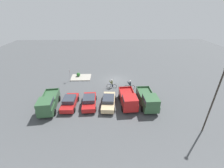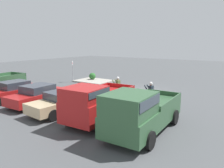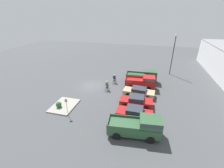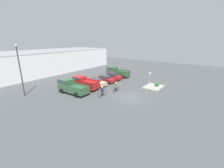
{
  "view_description": "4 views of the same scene",
  "coord_description": "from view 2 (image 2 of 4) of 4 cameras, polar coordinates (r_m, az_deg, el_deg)",
  "views": [
    {
      "loc": [
        1.61,
        26.53,
        13.0
      ],
      "look_at": [
        0.88,
        4.0,
        1.2
      ],
      "focal_mm": 24.0,
      "sensor_mm": 36.0,
      "label": 1
    },
    {
      "loc": [
        -8.64,
        17.87,
        4.39
      ],
      "look_at": [
        0.88,
        4.0,
        1.2
      ],
      "focal_mm": 35.0,
      "sensor_mm": 36.0,
      "label": 2
    },
    {
      "loc": [
        22.25,
        9.57,
        11.71
      ],
      "look_at": [
        0.88,
        4.0,
        1.2
      ],
      "focal_mm": 24.0,
      "sensor_mm": 36.0,
      "label": 3
    },
    {
      "loc": [
        -19.37,
        -10.63,
        8.73
      ],
      "look_at": [
        0.88,
        4.0,
        1.2
      ],
      "focal_mm": 24.0,
      "sensor_mm": 36.0,
      "label": 4
    }
  ],
  "objects": [
    {
      "name": "pickup_truck_0",
      "position": [
        10.6,
        7.39,
        -7.09
      ],
      "size": [
        2.42,
        5.57,
        2.26
      ],
      "color": "#2D5133",
      "rests_on": "ground_plane"
    },
    {
      "name": "curb_island",
      "position": [
        25.09,
        -4.79,
        0.8
      ],
      "size": [
        3.93,
        3.04,
        0.15
      ],
      "primitive_type": "cube",
      "color": "gray",
      "rests_on": "ground_plane"
    },
    {
      "name": "cyclist_1",
      "position": [
        16.0,
        10.02,
        -2.35
      ],
      "size": [
        1.84,
        0.49,
        1.66
      ],
      "color": "black",
      "rests_on": "ground_plane"
    },
    {
      "name": "ground_plane",
      "position": [
        20.33,
        8.45,
        -1.85
      ],
      "size": [
        80.0,
        80.0,
        0.0
      ],
      "primitive_type": "plane",
      "color": "#424447"
    },
    {
      "name": "pickup_truck_1",
      "position": [
        12.22,
        -3.95,
        -4.72
      ],
      "size": [
        2.5,
        4.99,
        2.19
      ],
      "color": "maroon",
      "rests_on": "ground_plane"
    },
    {
      "name": "shrub",
      "position": [
        25.71,
        -5.14,
        2.07
      ],
      "size": [
        0.77,
        0.77,
        0.77
      ],
      "color": "#286028",
      "rests_on": "curb_island"
    },
    {
      "name": "sedan_0",
      "position": [
        14.34,
        -12.31,
        -4.39
      ],
      "size": [
        2.23,
        4.86,
        1.38
      ],
      "color": "tan",
      "rests_on": "ground_plane"
    },
    {
      "name": "cyclist_0",
      "position": [
        17.89,
        1.49,
        -0.73
      ],
      "size": [
        1.81,
        0.49,
        1.7
      ],
      "color": "black",
      "rests_on": "ground_plane"
    },
    {
      "name": "fire_lane_sign",
      "position": [
        24.89,
        -10.26,
        3.9
      ],
      "size": [
        0.17,
        0.27,
        2.49
      ],
      "color": "#9E9EA3",
      "rests_on": "ground_plane"
    },
    {
      "name": "sedan_2",
      "position": [
        18.73,
        -24.16,
        -1.51
      ],
      "size": [
        2.07,
        4.4,
        1.45
      ],
      "color": "maroon",
      "rests_on": "ground_plane"
    },
    {
      "name": "sedan_1",
      "position": [
        16.5,
        -18.75,
        -2.67
      ],
      "size": [
        2.18,
        4.52,
        1.45
      ],
      "color": "maroon",
      "rests_on": "ground_plane"
    }
  ]
}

